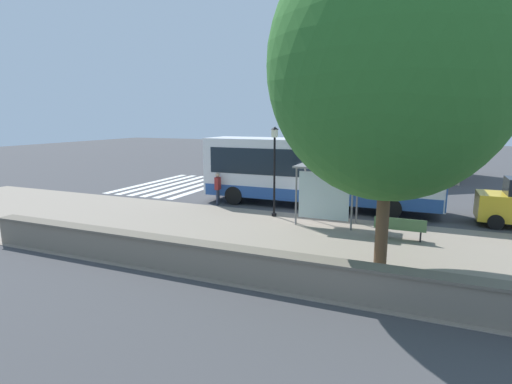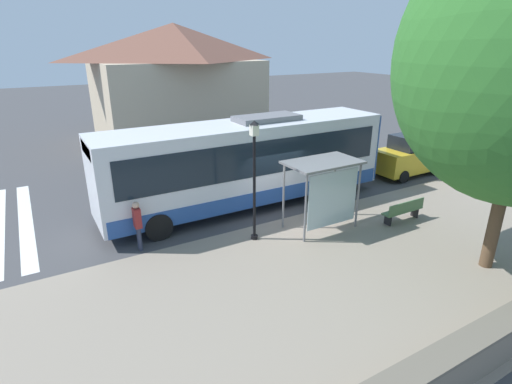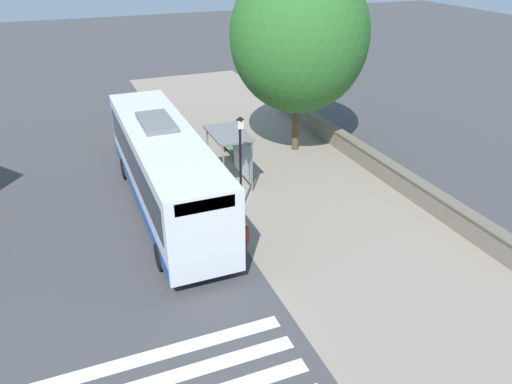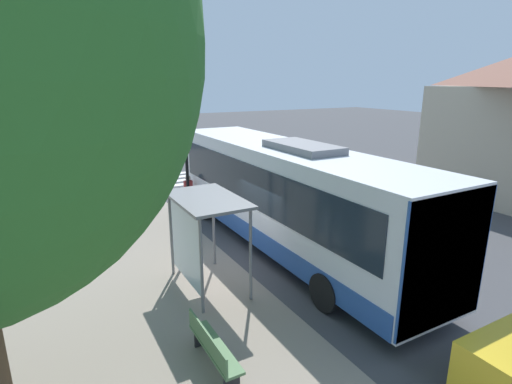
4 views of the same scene
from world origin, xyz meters
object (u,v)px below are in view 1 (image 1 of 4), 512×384
object	(u,v)px
pedestrian	(218,186)
bench	(400,228)
bus_shelter	(327,177)
shade_tree	(392,64)
street_lamp_near	(274,164)
bus	(318,170)

from	to	relation	value
pedestrian	bench	bearing A→B (deg)	-107.13
bus_shelter	shade_tree	xyz separation A→B (m)	(-4.68, -2.79, 3.99)
street_lamp_near	shade_tree	bearing A→B (deg)	-134.07
shade_tree	bus_shelter	bearing A→B (deg)	30.75
bench	pedestrian	bearing A→B (deg)	72.87
shade_tree	pedestrian	bearing A→B (deg)	54.44
pedestrian	street_lamp_near	bearing A→B (deg)	-109.18
bus	pedestrian	world-z (taller)	bus
street_lamp_near	bus_shelter	bearing A→B (deg)	-101.80
bus	bus_shelter	distance (m)	3.68
street_lamp_near	pedestrian	bearing A→B (deg)	70.82
bus_shelter	street_lamp_near	distance (m)	2.70
pedestrian	shade_tree	bearing A→B (deg)	-125.56
bench	street_lamp_near	xyz separation A→B (m)	(1.63, 5.76, 2.04)
pedestrian	shade_tree	world-z (taller)	shade_tree
bus_shelter	street_lamp_near	xyz separation A→B (m)	(0.55, 2.61, 0.39)
bench	bus_shelter	bearing A→B (deg)	71.02
pedestrian	shade_tree	distance (m)	12.32
bus_shelter	bench	distance (m)	3.72
bus_shelter	pedestrian	world-z (taller)	bus_shelter
street_lamp_near	shade_tree	xyz separation A→B (m)	(-5.23, -5.40, 3.61)
bus_shelter	bench	xyz separation A→B (m)	(-1.08, -3.15, -1.66)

